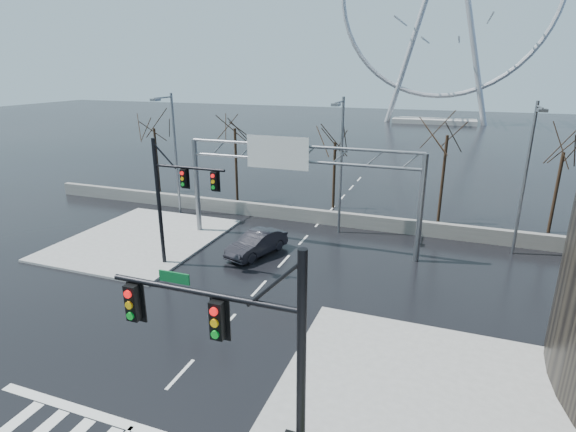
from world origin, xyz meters
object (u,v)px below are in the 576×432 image
at_px(car, 257,243).
at_px(signal_mast_far, 173,192).
at_px(signal_mast_near, 251,355).
at_px(sign_gantry, 294,173).

bearing_deg(car, signal_mast_far, -119.51).
bearing_deg(signal_mast_far, signal_mast_near, -49.74).
distance_m(signal_mast_far, car, 6.55).
distance_m(signal_mast_far, sign_gantry, 8.14).
relative_size(signal_mast_near, car, 1.70).
xyz_separation_m(sign_gantry, car, (-1.73, -2.50, -4.41)).
height_order(signal_mast_far, car, signal_mast_far).
height_order(signal_mast_near, signal_mast_far, same).
xyz_separation_m(signal_mast_far, sign_gantry, (5.49, 6.00, 0.35)).
relative_size(signal_mast_far, sign_gantry, 0.49).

